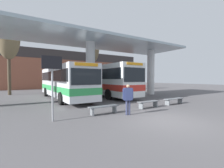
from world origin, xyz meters
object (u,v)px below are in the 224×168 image
transit_bus_left_bay (64,81)px  poplar_tree_behind_left (93,49)px  waiting_bench_mid_platform (148,103)px  pedestrian_waiting (128,96)px  waiting_bench_far_platform (174,100)px  poplar_tree_behind_right (8,37)px  parked_car_street (92,83)px  transit_bus_center_bay (102,79)px  info_sign_platform (52,75)px  waiting_bench_near_pillar (104,108)px

transit_bus_left_bay → poplar_tree_behind_left: 10.95m
waiting_bench_mid_platform → pedestrian_waiting: pedestrian_waiting is taller
waiting_bench_far_platform → poplar_tree_behind_right: 19.81m
waiting_bench_mid_platform → poplar_tree_behind_right: 18.37m
pedestrian_waiting → parked_car_street: (7.17, 20.83, 0.04)m
transit_bus_center_bay → parked_car_street: size_ratio=2.63×
parked_car_street → poplar_tree_behind_right: bearing=-157.2°
pedestrian_waiting → poplar_tree_behind_left: poplar_tree_behind_left is taller
poplar_tree_behind_left → parked_car_street: poplar_tree_behind_left is taller
info_sign_platform → poplar_tree_behind_right: (-2.42, 14.78, 4.86)m
waiting_bench_far_platform → info_sign_platform: 9.14m
transit_bus_center_bay → parked_car_street: (3.90, 11.43, -0.83)m
transit_bus_left_bay → poplar_tree_behind_left: (6.39, 7.29, 5.09)m
transit_bus_left_bay → waiting_bench_mid_platform: size_ratio=6.65×
transit_bus_left_bay → poplar_tree_behind_right: (-4.90, 6.90, 5.29)m
waiting_bench_mid_platform → transit_bus_center_bay: bearing=84.4°
transit_bus_center_bay → pedestrian_waiting: bearing=69.7°
waiting_bench_far_platform → poplar_tree_behind_left: 16.49m
waiting_bench_far_platform → poplar_tree_behind_left: bearing=90.4°
waiting_bench_near_pillar → info_sign_platform: size_ratio=0.58×
poplar_tree_behind_right → parked_car_street: 15.53m
transit_bus_left_bay → poplar_tree_behind_right: bearing=-56.4°
transit_bus_left_bay → waiting_bench_far_platform: (6.49, -7.87, -1.39)m
parked_car_street → transit_bus_center_bay: bearing=-107.4°
info_sign_platform → poplar_tree_behind_left: size_ratio=0.33×
info_sign_platform → transit_bus_center_bay: bearing=50.5°
parked_car_street → waiting_bench_mid_platform: bearing=-101.8°
pedestrian_waiting → waiting_bench_far_platform: bearing=25.4°
transit_bus_center_bay → waiting_bench_near_pillar: bearing=62.1°
poplar_tree_behind_right → parked_car_street: size_ratio=2.16×
waiting_bench_near_pillar → waiting_bench_mid_platform: 3.48m
waiting_bench_far_platform → parked_car_street: 20.09m
transit_bus_center_bay → waiting_bench_near_pillar: size_ratio=6.78×
waiting_bench_far_platform → poplar_tree_behind_left: size_ratio=0.21×
poplar_tree_behind_right → pedestrian_waiting: bearing=-68.4°
transit_bus_center_bay → waiting_bench_far_platform: transit_bus_center_bay is taller
pedestrian_waiting → transit_bus_center_bay: bearing=86.8°
poplar_tree_behind_left → transit_bus_center_bay: bearing=-105.4°
transit_bus_center_bay → info_sign_platform: bearing=49.4°
waiting_bench_near_pillar → waiting_bench_far_platform: 6.23m
poplar_tree_behind_left → poplar_tree_behind_right: 11.29m
waiting_bench_mid_platform → poplar_tree_behind_right: size_ratio=0.17×
waiting_bench_near_pillar → poplar_tree_behind_left: size_ratio=0.19×
waiting_bench_near_pillar → waiting_bench_far_platform: (6.23, 0.00, 0.01)m
waiting_bench_mid_platform → waiting_bench_far_platform: size_ratio=0.87×
transit_bus_left_bay → waiting_bench_near_pillar: size_ratio=6.35×
transit_bus_left_bay → waiting_bench_near_pillar: (0.25, -7.87, -1.40)m
pedestrian_waiting → poplar_tree_behind_left: 17.78m
waiting_bench_mid_platform → pedestrian_waiting: size_ratio=1.01×
waiting_bench_far_platform → parked_car_street: bearing=84.3°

